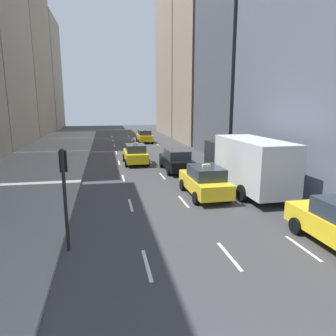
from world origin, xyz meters
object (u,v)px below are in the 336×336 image
sedan_black_near (176,160)px  box_truck (245,162)px  taxi_third (144,136)px  taxi_lead (135,154)px  traffic_light_pole (64,183)px  taxi_second (205,181)px

sedan_black_near → box_truck: 6.62m
taxi_third → sedan_black_near: taxi_third is taller
sedan_black_near → taxi_lead: bearing=127.5°
taxi_third → traffic_light_pole: 31.60m
box_truck → taxi_lead: bearing=120.3°
taxi_lead → taxi_second: same height
taxi_lead → taxi_second: size_ratio=1.00×
taxi_lead → traffic_light_pole: 16.08m
taxi_third → sedan_black_near: bearing=-90.0°
traffic_light_pole → taxi_second: bearing=37.0°
taxi_lead → box_truck: 11.13m
sedan_black_near → traffic_light_pole: bearing=-119.6°
taxi_third → box_truck: bearing=-83.6°
sedan_black_near → traffic_light_pole: 13.74m
sedan_black_near → traffic_light_pole: traffic_light_pole is taller
taxi_lead → taxi_third: same height
traffic_light_pole → sedan_black_near: bearing=60.4°
taxi_second → taxi_third: same height
taxi_lead → taxi_third: 15.57m
taxi_second → box_truck: 3.04m
taxi_second → traffic_light_pole: bearing=-143.0°
traffic_light_pole → taxi_third: bearing=77.7°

